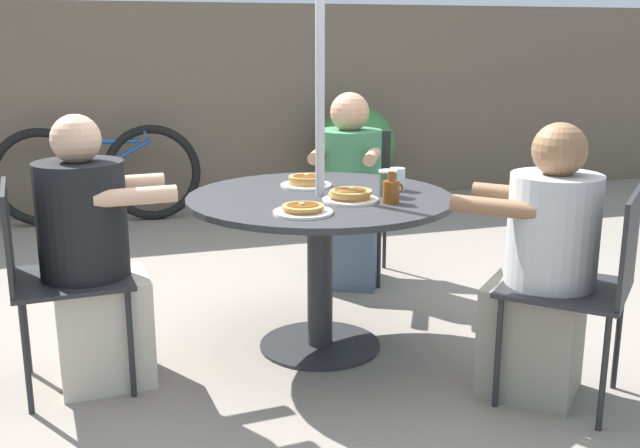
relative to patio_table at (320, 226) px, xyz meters
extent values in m
plane|color=gray|center=(0.00, 0.00, -0.60)|extent=(12.00, 12.00, 0.00)
cube|color=brown|center=(0.00, 3.20, 0.26)|extent=(10.00, 0.06, 1.72)
cylinder|color=#28282B|center=(0.00, 0.00, -0.59)|extent=(0.58, 0.58, 0.01)
cylinder|color=#28282B|center=(0.00, 0.00, -0.24)|extent=(0.12, 0.12, 0.71)
cylinder|color=#28282B|center=(0.00, 0.00, 0.13)|extent=(1.22, 1.22, 0.03)
cylinder|color=#ADADB2|center=(0.00, 0.00, 0.54)|extent=(0.04, 0.04, 2.28)
cylinder|color=#232326|center=(-0.92, 0.14, -0.36)|extent=(0.02, 0.02, 0.47)
cylinder|color=#232326|center=(-0.89, -0.26, -0.36)|extent=(0.02, 0.02, 0.47)
cylinder|color=#232326|center=(-1.31, 0.11, -0.36)|extent=(0.02, 0.02, 0.47)
cylinder|color=#232326|center=(-1.29, -0.29, -0.36)|extent=(0.02, 0.02, 0.47)
cube|color=#232326|center=(-1.10, -0.08, -0.12)|extent=(0.50, 0.50, 0.02)
cube|color=#232326|center=(-1.33, -0.09, 0.08)|extent=(0.05, 0.44, 0.40)
cube|color=beige|center=(-0.99, -0.07, -0.36)|extent=(0.40, 0.37, 0.47)
cylinder|color=black|center=(-1.04, -0.07, 0.12)|extent=(0.36, 0.36, 0.49)
sphere|color=#DBA884|center=(-1.04, -0.07, 0.45)|extent=(0.20, 0.20, 0.20)
cylinder|color=#DBA884|center=(-0.85, 0.09, 0.23)|extent=(0.33, 0.09, 0.07)
cylinder|color=#DBA884|center=(-0.83, -0.20, 0.23)|extent=(0.33, 0.09, 0.07)
cylinder|color=#232326|center=(0.49, -0.79, -0.36)|extent=(0.02, 0.02, 0.47)
cylinder|color=#232326|center=(0.77, -0.51, -0.36)|extent=(0.02, 0.02, 0.47)
cylinder|color=#232326|center=(0.76, -1.07, -0.36)|extent=(0.02, 0.02, 0.47)
cylinder|color=#232326|center=(1.05, -0.80, -0.36)|extent=(0.02, 0.02, 0.47)
cube|color=#232326|center=(0.77, -0.79, -0.12)|extent=(0.66, 0.66, 0.02)
cube|color=#232326|center=(0.92, -0.95, 0.08)|extent=(0.33, 0.32, 0.40)
cube|color=gray|center=(0.69, -0.71, -0.36)|extent=(0.50, 0.50, 0.47)
cylinder|color=#B2B2B2|center=(0.73, -0.75, 0.10)|extent=(0.36, 0.36, 0.46)
sphere|color=brown|center=(0.73, -0.75, 0.43)|extent=(0.21, 0.21, 0.21)
cylinder|color=brown|center=(0.48, -0.70, 0.21)|extent=(0.28, 0.29, 0.07)
cylinder|color=brown|center=(0.69, -0.50, 0.21)|extent=(0.28, 0.29, 0.07)
cylinder|color=#232326|center=(0.59, 0.71, -0.36)|extent=(0.02, 0.02, 0.47)
cylinder|color=#232326|center=(0.24, 0.90, -0.36)|extent=(0.02, 0.02, 0.47)
cylinder|color=#232326|center=(0.77, 1.07, -0.36)|extent=(0.02, 0.02, 0.47)
cylinder|color=#232326|center=(0.42, 1.25, -0.36)|extent=(0.02, 0.02, 0.47)
cube|color=#232326|center=(0.50, 0.98, -0.12)|extent=(0.63, 0.63, 0.02)
cube|color=#232326|center=(0.61, 1.18, 0.08)|extent=(0.40, 0.22, 0.40)
cube|color=slate|center=(0.45, 0.88, -0.36)|extent=(0.50, 0.52, 0.47)
cylinder|color=#38754C|center=(0.48, 0.93, 0.09)|extent=(0.38, 0.38, 0.45)
sphere|color=tan|center=(0.48, 0.93, 0.42)|extent=(0.23, 0.23, 0.23)
cylinder|color=tan|center=(0.53, 0.69, 0.20)|extent=(0.20, 0.31, 0.07)
cylinder|color=tan|center=(0.25, 0.83, 0.20)|extent=(0.20, 0.31, 0.07)
cylinder|color=silver|center=(0.00, 0.22, 0.15)|extent=(0.25, 0.25, 0.01)
cylinder|color=#AD7A3D|center=(0.00, 0.22, 0.16)|extent=(0.17, 0.17, 0.01)
cylinder|color=#AD7A3D|center=(0.00, 0.22, 0.17)|extent=(0.16, 0.16, 0.01)
cylinder|color=#AD7A3D|center=(0.00, 0.23, 0.19)|extent=(0.17, 0.17, 0.01)
ellipsoid|color=brown|center=(0.00, 0.22, 0.20)|extent=(0.13, 0.12, 0.00)
cube|color=#F4E084|center=(0.00, 0.22, 0.20)|extent=(0.03, 0.03, 0.01)
cylinder|color=silver|center=(0.09, -0.16, 0.15)|extent=(0.25, 0.25, 0.01)
cylinder|color=#AD7A3D|center=(0.10, -0.15, 0.16)|extent=(0.17, 0.17, 0.01)
cylinder|color=#AD7A3D|center=(0.09, -0.15, 0.17)|extent=(0.19, 0.19, 0.01)
cylinder|color=#AD7A3D|center=(0.09, -0.16, 0.19)|extent=(0.19, 0.19, 0.01)
ellipsoid|color=brown|center=(0.09, -0.16, 0.19)|extent=(0.14, 0.13, 0.00)
cube|color=#F4E084|center=(0.09, -0.16, 0.20)|extent=(0.02, 0.02, 0.01)
cylinder|color=silver|center=(-0.18, -0.33, 0.15)|extent=(0.25, 0.25, 0.01)
cylinder|color=#AD7A3D|center=(-0.18, -0.33, 0.16)|extent=(0.16, 0.16, 0.01)
cylinder|color=#AD7A3D|center=(-0.18, -0.33, 0.17)|extent=(0.17, 0.17, 0.01)
ellipsoid|color=brown|center=(-0.18, -0.33, 0.18)|extent=(0.13, 0.12, 0.00)
cube|color=#F4E084|center=(-0.18, -0.34, 0.19)|extent=(0.03, 0.03, 0.01)
cylinder|color=brown|center=(0.25, -0.25, 0.19)|extent=(0.07, 0.07, 0.10)
cylinder|color=brown|center=(0.25, -0.25, 0.26)|extent=(0.03, 0.03, 0.04)
torus|color=brown|center=(0.28, -0.25, 0.21)|extent=(0.05, 0.01, 0.05)
cylinder|color=#33513D|center=(0.29, -0.10, 0.20)|extent=(0.08, 0.08, 0.11)
cylinder|color=white|center=(0.29, -0.10, 0.26)|extent=(0.08, 0.08, 0.01)
cylinder|color=silver|center=(0.39, 0.01, 0.20)|extent=(0.07, 0.07, 0.10)
torus|color=black|center=(-1.34, 2.90, -0.21)|extent=(0.77, 0.12, 0.77)
torus|color=black|center=(-0.50, 2.86, -0.21)|extent=(0.77, 0.12, 0.77)
cylinder|color=#1E4C93|center=(-0.92, 2.88, 0.05)|extent=(0.69, 0.07, 0.03)
cylinder|color=#1E4C93|center=(-0.76, 2.87, -0.08)|extent=(0.52, 0.06, 0.29)
cylinder|color=#1E4C93|center=(-1.13, 2.89, 0.10)|extent=(0.03, 0.03, 0.11)
ellipsoid|color=black|center=(-1.13, 2.89, 0.17)|extent=(0.20, 0.08, 0.04)
cylinder|color=#1E4C93|center=(-0.55, 2.86, 0.12)|extent=(0.05, 0.44, 0.03)
cylinder|color=#3D3D3F|center=(1.23, 2.84, -0.47)|extent=(0.39, 0.39, 0.25)
sphere|color=#387538|center=(1.23, 2.84, -0.06)|extent=(0.68, 0.68, 0.68)
camera|label=1|loc=(-1.01, -3.19, 0.85)|focal=42.00mm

